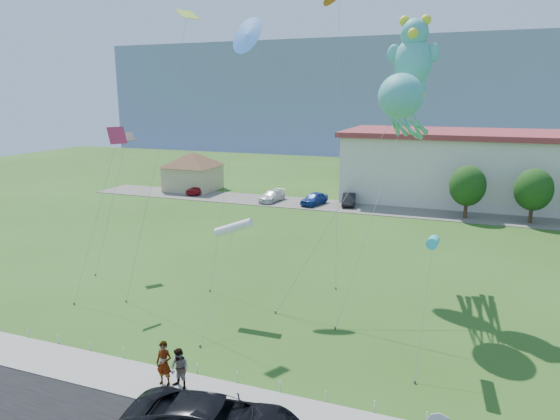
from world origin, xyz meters
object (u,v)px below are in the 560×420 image
object	(u,v)px
parked_car_blue	(314,199)
parked_car_black	(349,199)
parked_car_white	(272,196)
parked_car_red	(199,188)
octopus_kite	(403,108)
pedestrian_left	(164,363)
pedestrian_right	(180,369)
pavilion	(193,167)
teddy_bear_kite	(413,56)

from	to	relation	value
parked_car_blue	parked_car_black	world-z (taller)	parked_car_blue
parked_car_white	parked_car_blue	bearing A→B (deg)	8.20
parked_car_red	octopus_kite	distance (m)	38.45
octopus_kite	parked_car_black	bearing A→B (deg)	109.11
pedestrian_left	pedestrian_right	distance (m)	0.79
pavilion	pedestrian_left	bearing A→B (deg)	-61.37
parked_car_white	parked_car_black	world-z (taller)	parked_car_black
parked_car_red	teddy_bear_kite	xyz separation A→B (m)	(28.01, -22.21, 13.87)
parked_car_red	teddy_bear_kite	distance (m)	38.35
pavilion	teddy_bear_kite	bearing A→B (deg)	-39.08
parked_car_red	parked_car_blue	distance (m)	15.65
pedestrian_right	parked_car_red	world-z (taller)	pedestrian_right
pavilion	parked_car_blue	bearing A→B (deg)	-10.64
pavilion	parked_car_black	distance (m)	21.76
pedestrian_right	parked_car_blue	size ratio (longest dim) A/B	0.44
pedestrian_left	teddy_bear_kite	world-z (taller)	teddy_bear_kite
parked_car_blue	teddy_bear_kite	bearing A→B (deg)	-44.41
pedestrian_left	parked_car_blue	bearing A→B (deg)	94.22
parked_car_blue	parked_car_black	bearing A→B (deg)	30.61
pedestrian_left	parked_car_white	bearing A→B (deg)	101.94
pavilion	parked_car_white	distance (m)	13.12
pedestrian_right	parked_car_black	xyz separation A→B (m)	(-1.46, 38.42, -0.27)
pedestrian_left	parked_car_blue	distance (m)	37.60
pavilion	parked_car_red	xyz separation A→B (m)	(2.10, -2.24, -2.26)
pedestrian_left	parked_car_white	world-z (taller)	pedestrian_left
pedestrian_left	teddy_bear_kite	xyz separation A→B (m)	(7.92, 16.20, 13.54)
pavilion	parked_car_black	bearing A→B (deg)	-6.04
octopus_kite	teddy_bear_kite	xyz separation A→B (m)	(0.20, 2.04, 3.08)
pedestrian_right	parked_car_red	size ratio (longest dim) A/B	0.44
pedestrian_left	teddy_bear_kite	bearing A→B (deg)	61.33
pedestrian_right	parked_car_white	distance (m)	38.85
parked_car_blue	pedestrian_left	bearing A→B (deg)	-67.97
octopus_kite	teddy_bear_kite	world-z (taller)	teddy_bear_kite
parked_car_black	teddy_bear_kite	size ratio (longest dim) A/B	0.24
parked_car_black	octopus_kite	bearing A→B (deg)	-80.58
parked_car_red	parked_car_blue	bearing A→B (deg)	0.21
pavilion	parked_car_white	size ratio (longest dim) A/B	2.11
pedestrian_left	parked_car_black	bearing A→B (deg)	88.38
pedestrian_left	pedestrian_right	bearing A→B (deg)	-5.06
pedestrian_left	pedestrian_right	xyz separation A→B (m)	(0.78, -0.03, -0.09)
pedestrian_right	teddy_bear_kite	bearing A→B (deg)	79.55
pedestrian_left	pavilion	bearing A→B (deg)	116.00
parked_car_blue	octopus_kite	distance (m)	28.32
pavilion	pedestrian_left	xyz separation A→B (m)	(22.20, -40.66, -1.93)
parked_car_red	pavilion	bearing A→B (deg)	137.37
parked_car_blue	teddy_bear_kite	distance (m)	28.15
parked_car_red	parked_car_blue	size ratio (longest dim) A/B	1.00
parked_car_red	parked_car_white	world-z (taller)	parked_car_red
pedestrian_right	octopus_kite	distance (m)	19.00
parked_car_black	octopus_kite	world-z (taller)	octopus_kite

